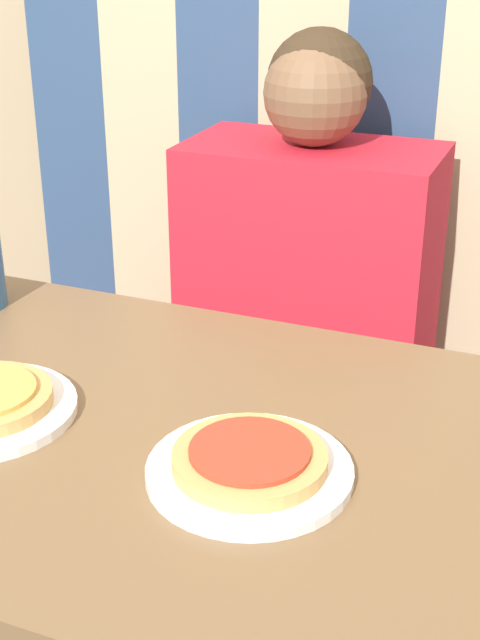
{
  "coord_description": "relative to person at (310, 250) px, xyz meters",
  "views": [
    {
      "loc": [
        0.43,
        -0.75,
        1.29
      ],
      "look_at": [
        0.0,
        0.33,
        0.76
      ],
      "focal_mm": 50.0,
      "sensor_mm": 36.0,
      "label": 1
    }
  ],
  "objects": [
    {
      "name": "person",
      "position": [
        0.0,
        0.0,
        0.0
      ],
      "size": [
        0.43,
        0.23,
        0.67
      ],
      "color": "red",
      "rests_on": "booth_seat"
    },
    {
      "name": "pizza_right",
      "position": [
        0.16,
        -0.7,
        0.04
      ],
      "size": [
        0.16,
        0.16,
        0.02
      ],
      "color": "tan",
      "rests_on": "plate_right"
    },
    {
      "name": "plate_right",
      "position": [
        0.16,
        -0.7,
        0.03
      ],
      "size": [
        0.21,
        0.21,
        0.01
      ],
      "color": "white",
      "rests_on": "dining_table"
    },
    {
      "name": "booth_backrest",
      "position": [
        0.0,
        0.23,
        0.08
      ],
      "size": [
        1.34,
        0.1,
        0.75
      ],
      "color": "navy",
      "rests_on": "booth_seat"
    },
    {
      "name": "dining_table",
      "position": [
        0.0,
        -0.65,
        -0.1
      ],
      "size": [
        0.97,
        0.62,
        0.77
      ],
      "color": "brown",
      "rests_on": "ground_plane"
    },
    {
      "name": "booth_seat",
      "position": [
        0.0,
        -0.0,
        -0.53
      ],
      "size": [
        1.34,
        0.55,
        0.45
      ],
      "color": "#5B1919",
      "rests_on": "ground_plane"
    }
  ]
}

